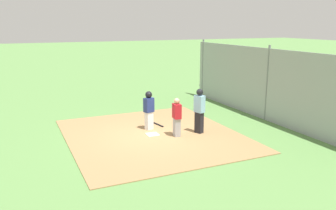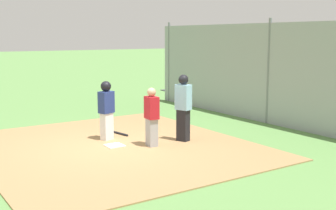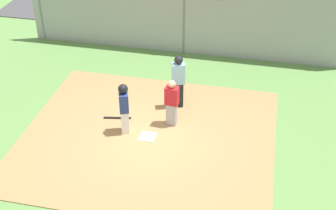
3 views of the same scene
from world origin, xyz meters
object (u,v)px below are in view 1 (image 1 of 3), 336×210
catcher (177,117)px  baseball_bat (158,124)px  runner (149,108)px  umpire (199,110)px  home_plate (152,134)px  parked_car_white (332,100)px  parked_car_green (292,87)px

catcher → baseball_bat: bearing=-80.4°
runner → umpire: bearing=33.9°
home_plate → catcher: (-0.54, -0.79, 0.75)m
runner → parked_car_white: (-0.96, -9.16, -0.31)m
umpire → catcher: bearing=-18.7°
runner → baseball_bat: bearing=108.2°
parked_car_green → catcher: bearing=113.1°
catcher → umpire: 1.00m
catcher → runner: size_ratio=0.94×
home_plate → parked_car_green: size_ratio=0.10×
home_plate → parked_car_white: bearing=-91.6°
home_plate → runner: runner is taller
baseball_bat → parked_car_white: 8.73m
home_plate → baseball_bat: size_ratio=0.53×
home_plate → runner: bearing=-10.7°
home_plate → parked_car_white: parked_car_white is taller
umpire → runner: (1.24, 1.64, -0.04)m
runner → baseball_bat: 1.11m
catcher → umpire: (0.01, -0.98, 0.17)m
catcher → parked_car_green: (3.77, -9.34, -0.18)m
parked_car_green → runner: bearing=105.3°
home_plate → catcher: size_ratio=0.30×
umpire → parked_car_green: size_ratio=0.42×
catcher → parked_car_green: size_ratio=0.35×
umpire → baseball_bat: 2.18m
parked_car_white → parked_car_green: same height
runner → parked_car_green: size_ratio=0.37×
runner → parked_car_white: 9.22m
runner → parked_car_green: bearing=85.2°
parked_car_white → parked_car_green: (3.49, -0.83, 0.00)m
umpire → baseball_bat: umpire is taller
umpire → parked_car_white: size_ratio=0.42×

